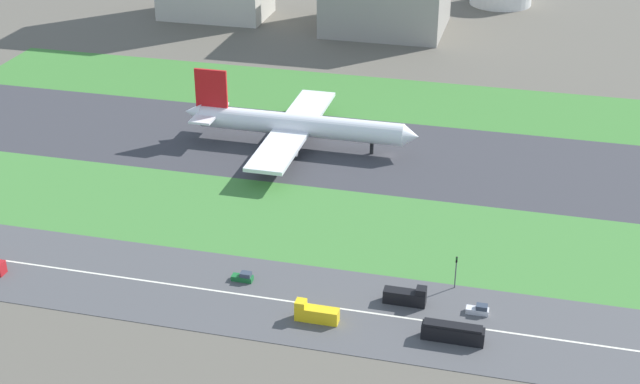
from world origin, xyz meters
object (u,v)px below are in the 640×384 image
object	(u,v)px
airliner	(295,125)
bus_0	(453,333)
traffic_light	(456,270)
car_5	(243,277)
car_0	(479,310)
truck_2	(406,296)
truck_0	(316,313)

from	to	relation	value
airliner	bus_0	distance (m)	93.91
airliner	traffic_light	bearing A→B (deg)	-49.97
car_5	car_0	bearing A→B (deg)	0.00
truck_2	car_5	world-z (taller)	truck_2
bus_0	traffic_light	size ratio (longest dim) A/B	1.61
truck_2	bus_0	distance (m)	14.40
truck_2	truck_0	bearing A→B (deg)	-147.69
car_0	traffic_light	bearing A→B (deg)	124.71
truck_2	truck_0	world-z (taller)	same
car_0	truck_0	world-z (taller)	truck_0
airliner	car_5	xyz separation A→B (m)	(8.04, -68.00, -5.31)
truck_2	traffic_light	world-z (taller)	traffic_light
airliner	truck_2	xyz separation A→B (m)	(41.75, -68.00, -4.56)
car_0	traffic_light	xyz separation A→B (m)	(-5.54, 7.99, 3.37)
car_0	truck_2	bearing A→B (deg)	-180.00
car_5	car_0	xyz separation A→B (m)	(47.91, 0.00, 0.00)
bus_0	truck_0	bearing A→B (deg)	0.00
truck_0	traffic_light	xyz separation A→B (m)	(24.47, 17.99, 2.62)
truck_2	car_5	size ratio (longest dim) A/B	1.91
airliner	traffic_light	distance (m)	78.39
truck_0	airliner	bearing A→B (deg)	-71.61
traffic_light	car_5	bearing A→B (deg)	-169.32
truck_0	car_0	bearing A→B (deg)	-161.57
traffic_light	airliner	bearing A→B (deg)	130.03
car_0	airliner	bearing A→B (deg)	129.45
airliner	car_5	world-z (taller)	airliner
car_5	traffic_light	bearing A→B (deg)	10.68
traffic_light	car_0	bearing A→B (deg)	-55.29
car_5	bus_0	size ratio (longest dim) A/B	0.38
airliner	traffic_light	xyz separation A→B (m)	(50.41, -60.01, -1.94)
car_5	bus_0	world-z (taller)	bus_0
car_0	car_5	bearing A→B (deg)	180.00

